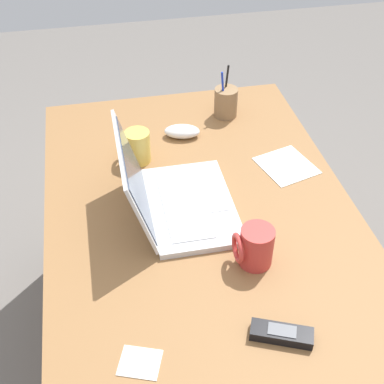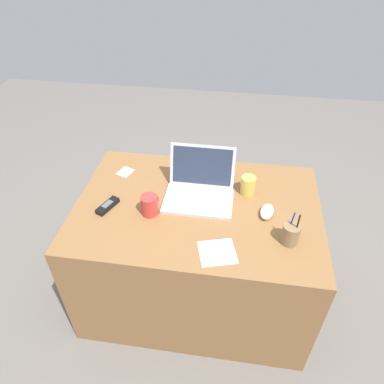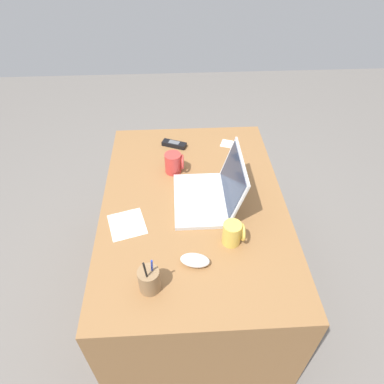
# 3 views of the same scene
# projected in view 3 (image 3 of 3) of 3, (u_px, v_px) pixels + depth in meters

# --- Properties ---
(ground_plane) EXTENTS (6.00, 6.00, 0.00)m
(ground_plane) POSITION_uv_depth(u_px,v_px,m) (193.00, 285.00, 2.06)
(ground_plane) COLOR slate
(desk) EXTENTS (1.23, 0.84, 0.70)m
(desk) POSITION_uv_depth(u_px,v_px,m) (193.00, 249.00, 1.82)
(desk) COLOR olive
(desk) RESTS_ON ground
(laptop) EXTENTS (0.35, 0.30, 0.23)m
(laptop) POSITION_uv_depth(u_px,v_px,m) (210.00, 193.00, 1.55)
(laptop) COLOR silver
(laptop) RESTS_ON desk
(computer_mouse) EXTENTS (0.09, 0.12, 0.04)m
(computer_mouse) POSITION_uv_depth(u_px,v_px,m) (195.00, 260.00, 1.31)
(computer_mouse) COLOR white
(computer_mouse) RESTS_ON desk
(coffee_mug_white) EXTENTS (0.08, 0.09, 0.10)m
(coffee_mug_white) POSITION_uv_depth(u_px,v_px,m) (174.00, 163.00, 1.70)
(coffee_mug_white) COLOR #C63833
(coffee_mug_white) RESTS_ON desk
(coffee_mug_tall) EXTENTS (0.08, 0.09, 0.10)m
(coffee_mug_tall) POSITION_uv_depth(u_px,v_px,m) (233.00, 233.00, 1.37)
(coffee_mug_tall) COLOR #E0BC4C
(coffee_mug_tall) RESTS_ON desk
(cordless_phone) EXTENTS (0.09, 0.14, 0.03)m
(cordless_phone) POSITION_uv_depth(u_px,v_px,m) (174.00, 144.00, 1.89)
(cordless_phone) COLOR black
(cordless_phone) RESTS_ON desk
(pen_holder) EXTENTS (0.08, 0.08, 0.18)m
(pen_holder) POSITION_uv_depth(u_px,v_px,m) (149.00, 280.00, 1.21)
(pen_holder) COLOR olive
(pen_holder) RESTS_ON desk
(paper_note_near_laptop) EXTENTS (0.19, 0.19, 0.00)m
(paper_note_near_laptop) POSITION_uv_depth(u_px,v_px,m) (127.00, 224.00, 1.47)
(paper_note_near_laptop) COLOR white
(paper_note_near_laptop) RESTS_ON desk
(paper_note_left) EXTENTS (0.10, 0.10, 0.00)m
(paper_note_left) POSITION_uv_depth(u_px,v_px,m) (229.00, 144.00, 1.91)
(paper_note_left) COLOR white
(paper_note_left) RESTS_ON desk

